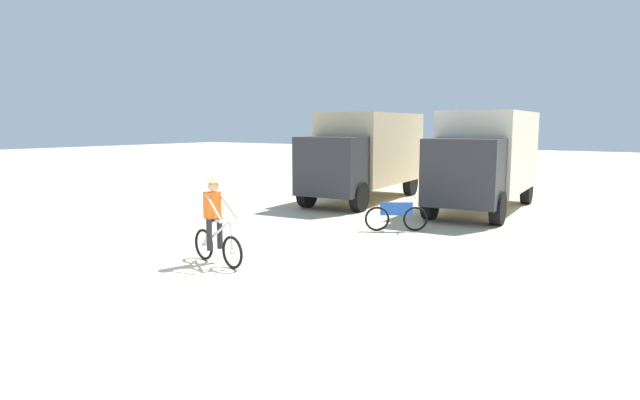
# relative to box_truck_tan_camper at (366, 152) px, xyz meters

# --- Properties ---
(ground_plane) EXTENTS (120.00, 120.00, 0.00)m
(ground_plane) POSITION_rel_box_truck_tan_camper_xyz_m (3.38, -11.95, -1.87)
(ground_plane) COLOR beige
(box_truck_tan_camper) EXTENTS (2.93, 6.93, 3.35)m
(box_truck_tan_camper) POSITION_rel_box_truck_tan_camper_xyz_m (0.00, 0.00, 0.00)
(box_truck_tan_camper) COLOR #CCB78E
(box_truck_tan_camper) RESTS_ON ground
(box_truck_cream_rv) EXTENTS (2.89, 6.91, 3.35)m
(box_truck_cream_rv) POSITION_rel_box_truck_tan_camper_xyz_m (4.61, 0.10, 0.00)
(box_truck_cream_rv) COLOR beige
(box_truck_cream_rv) RESTS_ON ground
(cyclist_orange_shirt) EXTENTS (1.71, 0.56, 1.82)m
(cyclist_orange_shirt) POSITION_rel_box_truck_tan_camper_xyz_m (2.28, -10.38, -1.03)
(cyclist_orange_shirt) COLOR black
(cyclist_orange_shirt) RESTS_ON ground
(bicycle_spare) EXTENTS (1.47, 1.02, 0.97)m
(bicycle_spare) POSITION_rel_box_truck_tan_camper_xyz_m (3.82, -5.01, -1.48)
(bicycle_spare) COLOR black
(bicycle_spare) RESTS_ON ground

